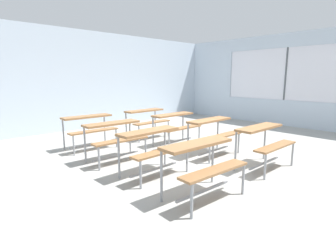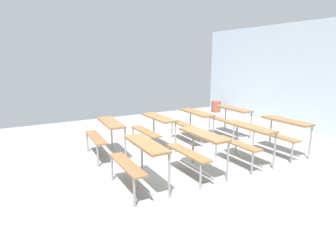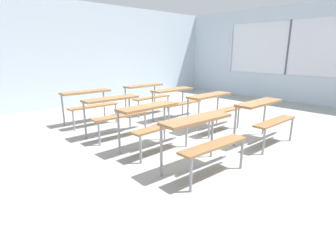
# 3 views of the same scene
# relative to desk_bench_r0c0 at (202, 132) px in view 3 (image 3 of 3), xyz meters

# --- Properties ---
(ground) EXTENTS (10.00, 9.00, 0.05)m
(ground) POSITION_rel_desk_bench_r0c0_xyz_m (1.21, 1.18, -0.59)
(ground) COLOR #9E9E99
(wall_back) EXTENTS (10.00, 0.12, 3.00)m
(wall_back) POSITION_rel_desk_bench_r0c0_xyz_m (1.21, 5.68, 0.94)
(wall_back) COLOR silver
(wall_back) RESTS_ON ground
(wall_right) EXTENTS (0.12, 9.00, 3.00)m
(wall_right) POSITION_rel_desk_bench_r0c0_xyz_m (6.21, 1.05, 0.88)
(wall_right) COLOR silver
(wall_right) RESTS_ON ground
(desk_bench_r0c0) EXTENTS (1.13, 0.64, 0.74)m
(desk_bench_r0c0) POSITION_rel_desk_bench_r0c0_xyz_m (0.00, 0.00, 0.00)
(desk_bench_r0c0) COLOR olive
(desk_bench_r0c0) RESTS_ON ground
(desk_bench_r0c1) EXTENTS (1.11, 0.60, 0.74)m
(desk_bench_r0c1) POSITION_rel_desk_bench_r0c0_xyz_m (1.70, 0.01, 0.00)
(desk_bench_r0c1) COLOR olive
(desk_bench_r0c1) RESTS_ON ground
(desk_bench_r1c0) EXTENTS (1.11, 0.61, 0.74)m
(desk_bench_r1c0) POSITION_rel_desk_bench_r0c0_xyz_m (0.05, 1.09, 0.00)
(desk_bench_r1c0) COLOR olive
(desk_bench_r1c0) RESTS_ON ground
(desk_bench_r1c1) EXTENTS (1.11, 0.60, 0.74)m
(desk_bench_r1c1) POSITION_rel_desk_bench_r0c0_xyz_m (1.69, 1.12, 0.00)
(desk_bench_r1c1) COLOR olive
(desk_bench_r1c1) RESTS_ON ground
(desk_bench_r2c0) EXTENTS (1.11, 0.62, 0.74)m
(desk_bench_r2c0) POSITION_rel_desk_bench_r0c0_xyz_m (-0.01, 2.17, 0.00)
(desk_bench_r2c0) COLOR olive
(desk_bench_r2c0) RESTS_ON ground
(desk_bench_r2c1) EXTENTS (1.10, 0.59, 0.74)m
(desk_bench_r2c1) POSITION_rel_desk_bench_r0c0_xyz_m (1.70, 2.24, 0.00)
(desk_bench_r2c1) COLOR olive
(desk_bench_r2c1) RESTS_ON ground
(desk_bench_r3c0) EXTENTS (1.11, 0.62, 0.74)m
(desk_bench_r3c0) POSITION_rel_desk_bench_r0c0_xyz_m (0.04, 3.32, 0.00)
(desk_bench_r3c0) COLOR olive
(desk_bench_r3c0) RESTS_ON ground
(desk_bench_r3c1) EXTENTS (1.11, 0.60, 0.74)m
(desk_bench_r3c1) POSITION_rel_desk_bench_r0c0_xyz_m (1.68, 3.31, 0.00)
(desk_bench_r3c1) COLOR olive
(desk_bench_r3c1) RESTS_ON ground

